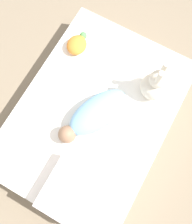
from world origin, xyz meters
TOP-DOWN VIEW (x-y plane):
  - ground_plane at (0.00, 0.00)m, footprint 12.00×12.00m
  - bed_mattress at (0.00, 0.00)m, footprint 1.31×0.94m
  - swaddled_baby at (-0.02, -0.02)m, footprint 0.50×0.35m
  - pillow at (-0.49, -0.15)m, footprint 0.32×0.35m
  - bunny_plush at (0.31, -0.26)m, footprint 0.17×0.17m
  - turtle_plush at (0.36, 0.33)m, footprint 0.19×0.13m

SIDE VIEW (x-z plane):
  - ground_plane at x=0.00m, z-range 0.00..0.00m
  - bed_mattress at x=0.00m, z-range 0.00..0.24m
  - turtle_plush at x=0.36m, z-range 0.24..0.32m
  - pillow at x=-0.49m, z-range 0.24..0.35m
  - swaddled_baby at x=-0.02m, z-range 0.24..0.39m
  - bunny_plush at x=0.31m, z-range 0.18..0.53m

